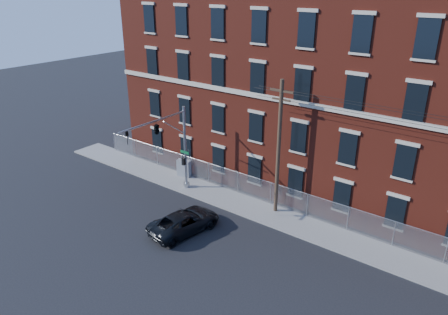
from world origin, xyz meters
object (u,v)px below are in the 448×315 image
utility_pole_near (279,146)px  pickup_truck (184,222)px  utility_cabinet (184,168)px  traffic_signal_mast (164,135)px

utility_pole_near → pickup_truck: (-3.69, -6.10, -4.61)m
pickup_truck → utility_cabinet: utility_cabinet is taller
pickup_truck → utility_cabinet: 8.80m
utility_pole_near → pickup_truck: 8.49m
traffic_signal_mast → pickup_truck: bearing=-31.9°
utility_pole_near → utility_cabinet: size_ratio=6.70×
utility_pole_near → utility_cabinet: bearing=177.6°
utility_pole_near → traffic_signal_mast: bearing=-156.9°
utility_pole_near → utility_cabinet: utility_pole_near is taller
utility_pole_near → utility_cabinet: (-9.62, 0.40, -4.47)m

